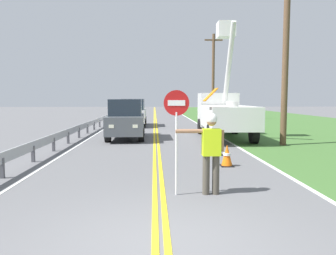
# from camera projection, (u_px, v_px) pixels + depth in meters

# --- Properties ---
(ground_plane) EXTENTS (160.00, 160.00, 0.00)m
(ground_plane) POSITION_uv_depth(u_px,v_px,m) (161.00, 246.00, 4.82)
(ground_plane) COLOR #5B5B5E
(grass_verge_right) EXTENTS (16.00, 110.00, 0.01)m
(grass_verge_right) POSITION_uv_depth(u_px,v_px,m) (307.00, 126.00, 25.21)
(grass_verge_right) COLOR #3D662D
(grass_verge_right) RESTS_ON ground
(centerline_yellow_left) EXTENTS (0.11, 110.00, 0.01)m
(centerline_yellow_left) POSITION_uv_depth(u_px,v_px,m) (154.00, 127.00, 24.72)
(centerline_yellow_left) COLOR yellow
(centerline_yellow_left) RESTS_ON ground
(centerline_yellow_right) EXTENTS (0.11, 110.00, 0.01)m
(centerline_yellow_right) POSITION_uv_depth(u_px,v_px,m) (157.00, 127.00, 24.73)
(centerline_yellow_right) COLOR yellow
(centerline_yellow_right) RESTS_ON ground
(edge_line_right) EXTENTS (0.12, 110.00, 0.01)m
(edge_line_right) POSITION_uv_depth(u_px,v_px,m) (203.00, 127.00, 24.88)
(edge_line_right) COLOR silver
(edge_line_right) RESTS_ON ground
(edge_line_left) EXTENTS (0.12, 110.00, 0.01)m
(edge_line_left) POSITION_uv_depth(u_px,v_px,m) (107.00, 127.00, 24.58)
(edge_line_left) COLOR silver
(edge_line_left) RESTS_ON ground
(flagger_worker) EXTENTS (1.09, 0.25, 1.83)m
(flagger_worker) POSITION_uv_depth(u_px,v_px,m) (211.00, 148.00, 7.34)
(flagger_worker) COLOR #474238
(flagger_worker) RESTS_ON ground
(stop_sign_paddle) EXTENTS (0.56, 0.04, 2.33)m
(stop_sign_paddle) POSITION_uv_depth(u_px,v_px,m) (176.00, 119.00, 7.23)
(stop_sign_paddle) COLOR silver
(stop_sign_paddle) RESTS_ON ground
(utility_bucket_truck) EXTENTS (2.84, 6.87, 6.13)m
(utility_bucket_truck) POSITION_uv_depth(u_px,v_px,m) (223.00, 111.00, 18.12)
(utility_bucket_truck) COLOR silver
(utility_bucket_truck) RESTS_ON ground
(oncoming_suv_nearest) EXTENTS (2.00, 4.64, 2.10)m
(oncoming_suv_nearest) POSITION_uv_depth(u_px,v_px,m) (126.00, 119.00, 17.62)
(oncoming_suv_nearest) COLOR #4C5156
(oncoming_suv_nearest) RESTS_ON ground
(oncoming_suv_second) EXTENTS (1.92, 4.61, 2.10)m
(oncoming_suv_second) POSITION_uv_depth(u_px,v_px,m) (134.00, 112.00, 25.61)
(oncoming_suv_second) COLOR silver
(oncoming_suv_second) RESTS_ON ground
(utility_pole_near) EXTENTS (1.80, 0.28, 8.26)m
(utility_pole_near) POSITION_uv_depth(u_px,v_px,m) (286.00, 50.00, 14.83)
(utility_pole_near) COLOR brown
(utility_pole_near) RESTS_ON ground
(utility_pole_mid) EXTENTS (1.80, 0.28, 8.54)m
(utility_pole_mid) POSITION_uv_depth(u_px,v_px,m) (213.00, 75.00, 33.22)
(utility_pole_mid) COLOR brown
(utility_pole_mid) RESTS_ON ground
(traffic_cone_lead) EXTENTS (0.40, 0.40, 0.70)m
(traffic_cone_lead) POSITION_uv_depth(u_px,v_px,m) (227.00, 156.00, 10.47)
(traffic_cone_lead) COLOR orange
(traffic_cone_lead) RESTS_ON ground
(traffic_cone_mid) EXTENTS (0.40, 0.40, 0.70)m
(traffic_cone_mid) POSITION_uv_depth(u_px,v_px,m) (217.00, 146.00, 12.53)
(traffic_cone_mid) COLOR orange
(traffic_cone_mid) RESTS_ON ground
(guardrail_left_shoulder) EXTENTS (0.10, 32.00, 0.71)m
(guardrail_left_shoulder) POSITION_uv_depth(u_px,v_px,m) (83.00, 127.00, 19.10)
(guardrail_left_shoulder) COLOR #9EA0A3
(guardrail_left_shoulder) RESTS_ON ground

